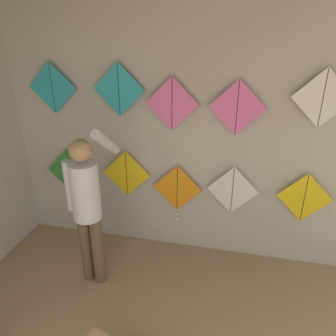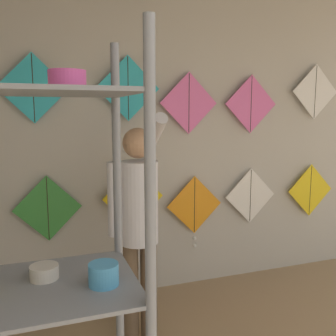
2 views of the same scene
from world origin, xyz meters
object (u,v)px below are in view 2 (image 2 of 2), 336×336
at_px(shelf_rack, 11,314).
at_px(kite_6, 128,88).
at_px(kite_2, 194,208).
at_px(kite_8, 251,104).
at_px(kite_4, 310,190).
at_px(kite_5, 33,88).
at_px(kite_0, 48,208).
at_px(kite_1, 133,197).
at_px(kite_3, 250,196).
at_px(shopkeeper, 138,218).
at_px(kite_7, 189,103).
at_px(kite_9, 315,92).

height_order(shelf_rack, kite_6, kite_6).
xyz_separation_m(kite_2, kite_8, (0.57, 0.00, 0.95)).
relative_size(kite_4, kite_5, 1.00).
relative_size(kite_0, kite_1, 1.00).
bearing_deg(kite_1, kite_3, 0.00).
height_order(kite_3, kite_5, kite_5).
bearing_deg(kite_6, kite_3, 0.00).
distance_m(shopkeeper, kite_7, 1.25).
distance_m(kite_3, kite_4, 0.72).
xyz_separation_m(kite_5, kite_9, (2.67, 0.00, 0.02)).
height_order(kite_8, kite_9, kite_9).
xyz_separation_m(kite_1, kite_9, (1.89, 0.00, 0.94)).
xyz_separation_m(kite_1, kite_8, (1.15, 0.00, 0.81)).
bearing_deg(shopkeeper, kite_8, 34.14).
relative_size(shelf_rack, kite_3, 3.44).
distance_m(kite_1, kite_9, 2.11).
bearing_deg(shelf_rack, kite_6, 67.37).
height_order(kite_1, kite_3, kite_1).
bearing_deg(shelf_rack, shopkeeper, 60.99).
distance_m(shelf_rack, kite_5, 2.15).
bearing_deg(shelf_rack, kite_1, 66.62).
relative_size(shopkeeper, kite_1, 3.02).
bearing_deg(shopkeeper, kite_5, 138.18).
distance_m(shopkeeper, kite_2, 1.02).
height_order(kite_5, kite_7, kite_5).
bearing_deg(shopkeeper, shelf_rack, -113.21).
height_order(shopkeeper, kite_9, kite_9).
relative_size(kite_4, kite_9, 1.00).
distance_m(shelf_rack, kite_9, 3.51).
distance_m(kite_0, kite_6, 1.19).
relative_size(kite_2, kite_7, 1.25).
bearing_deg(kite_7, kite_5, 180.00).
bearing_deg(kite_0, kite_2, -0.03).
relative_size(shelf_rack, kite_7, 3.44).
distance_m(kite_4, kite_8, 1.15).
xyz_separation_m(kite_8, kite_9, (0.74, 0.00, 0.13)).
xyz_separation_m(kite_4, kite_9, (-0.01, 0.00, 1.01)).
xyz_separation_m(kite_0, kite_8, (1.87, 0.00, 0.85)).
xyz_separation_m(kite_0, kite_1, (0.71, 0.00, 0.04)).
distance_m(kite_5, kite_6, 0.75).
bearing_deg(kite_6, kite_1, 0.00).
height_order(shopkeeper, kite_7, kite_7).
relative_size(kite_3, kite_7, 1.00).
bearing_deg(kite_8, kite_1, 180.00).
bearing_deg(kite_5, kite_6, 0.00).
xyz_separation_m(kite_5, kite_8, (1.93, 0.00, -0.11)).
bearing_deg(kite_3, kite_7, 180.00).
relative_size(shelf_rack, kite_5, 3.44).
distance_m(shelf_rack, kite_0, 2.03).
distance_m(kite_2, kite_9, 1.70).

